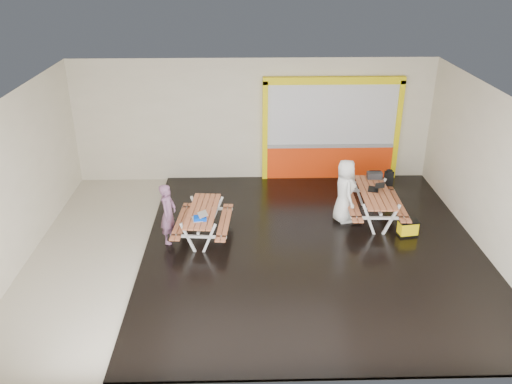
{
  "coord_description": "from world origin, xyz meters",
  "views": [
    {
      "loc": [
        -0.29,
        -10.17,
        6.15
      ],
      "look_at": [
        0.0,
        0.9,
        1.0
      ],
      "focal_mm": 36.88,
      "sensor_mm": 36.0,
      "label": 1
    }
  ],
  "objects_px": {
    "toolbox": "(374,175)",
    "backpack": "(389,178)",
    "picnic_table_right": "(374,198)",
    "laptop_left": "(199,217)",
    "dark_case": "(354,217)",
    "laptop_right": "(376,188)",
    "fluke_bag": "(408,228)",
    "person_left": "(168,214)",
    "picnic_table_left": "(203,217)",
    "blue_pouch": "(200,218)",
    "person_right": "(345,191)"
  },
  "relations": [
    {
      "from": "picnic_table_right",
      "to": "fluke_bag",
      "type": "xyz_separation_m",
      "value": [
        0.62,
        -0.84,
        -0.38
      ]
    },
    {
      "from": "person_left",
      "to": "laptop_left",
      "type": "xyz_separation_m",
      "value": [
        0.71,
        -0.22,
        0.01
      ]
    },
    {
      "from": "person_right",
      "to": "laptop_left",
      "type": "relative_size",
      "value": 4.02
    },
    {
      "from": "picnic_table_left",
      "to": "person_right",
      "type": "bearing_deg",
      "value": 12.02
    },
    {
      "from": "fluke_bag",
      "to": "blue_pouch",
      "type": "bearing_deg",
      "value": -175.27
    },
    {
      "from": "toolbox",
      "to": "backpack",
      "type": "xyz_separation_m",
      "value": [
        0.43,
        0.18,
        -0.15
      ]
    },
    {
      "from": "person_left",
      "to": "toolbox",
      "type": "relative_size",
      "value": 3.67
    },
    {
      "from": "backpack",
      "to": "picnic_table_left",
      "type": "bearing_deg",
      "value": -159.92
    },
    {
      "from": "person_left",
      "to": "laptop_left",
      "type": "bearing_deg",
      "value": -94.65
    },
    {
      "from": "picnic_table_left",
      "to": "laptop_right",
      "type": "distance_m",
      "value": 4.25
    },
    {
      "from": "picnic_table_left",
      "to": "dark_case",
      "type": "bearing_deg",
      "value": 11.45
    },
    {
      "from": "laptop_right",
      "to": "toolbox",
      "type": "bearing_deg",
      "value": 79.44
    },
    {
      "from": "picnic_table_right",
      "to": "laptop_left",
      "type": "distance_m",
      "value": 4.34
    },
    {
      "from": "picnic_table_right",
      "to": "backpack",
      "type": "xyz_separation_m",
      "value": [
        0.59,
        0.96,
        0.13
      ]
    },
    {
      "from": "laptop_left",
      "to": "fluke_bag",
      "type": "bearing_deg",
      "value": 4.25
    },
    {
      "from": "picnic_table_left",
      "to": "fluke_bag",
      "type": "height_order",
      "value": "picnic_table_left"
    },
    {
      "from": "blue_pouch",
      "to": "toolbox",
      "type": "xyz_separation_m",
      "value": [
        4.31,
        2.02,
        0.12
      ]
    },
    {
      "from": "person_left",
      "to": "person_right",
      "type": "distance_m",
      "value": 4.23
    },
    {
      "from": "person_right",
      "to": "toolbox",
      "type": "distance_m",
      "value": 1.23
    },
    {
      "from": "toolbox",
      "to": "backpack",
      "type": "height_order",
      "value": "toolbox"
    },
    {
      "from": "toolbox",
      "to": "backpack",
      "type": "distance_m",
      "value": 0.49
    },
    {
      "from": "picnic_table_right",
      "to": "person_right",
      "type": "xyz_separation_m",
      "value": [
        -0.75,
        -0.04,
        0.22
      ]
    },
    {
      "from": "blue_pouch",
      "to": "toolbox",
      "type": "bearing_deg",
      "value": 25.09
    },
    {
      "from": "dark_case",
      "to": "laptop_right",
      "type": "bearing_deg",
      "value": 12.3
    },
    {
      "from": "picnic_table_right",
      "to": "fluke_bag",
      "type": "distance_m",
      "value": 1.11
    },
    {
      "from": "picnic_table_right",
      "to": "blue_pouch",
      "type": "height_order",
      "value": "picnic_table_right"
    },
    {
      "from": "dark_case",
      "to": "blue_pouch",
      "type": "bearing_deg",
      "value": -161.78
    },
    {
      "from": "dark_case",
      "to": "picnic_table_right",
      "type": "bearing_deg",
      "value": 2.24
    },
    {
      "from": "picnic_table_left",
      "to": "fluke_bag",
      "type": "bearing_deg",
      "value": -0.91
    },
    {
      "from": "laptop_left",
      "to": "picnic_table_right",
      "type": "bearing_deg",
      "value": 15.95
    },
    {
      "from": "person_left",
      "to": "toolbox",
      "type": "bearing_deg",
      "value": -58.34
    },
    {
      "from": "picnic_table_left",
      "to": "laptop_right",
      "type": "bearing_deg",
      "value": 11.56
    },
    {
      "from": "dark_case",
      "to": "picnic_table_left",
      "type": "bearing_deg",
      "value": -168.55
    },
    {
      "from": "picnic_table_right",
      "to": "laptop_right",
      "type": "bearing_deg",
      "value": 71.67
    },
    {
      "from": "person_left",
      "to": "backpack",
      "type": "distance_m",
      "value": 5.8
    },
    {
      "from": "picnic_table_left",
      "to": "blue_pouch",
      "type": "relative_size",
      "value": 6.84
    },
    {
      "from": "picnic_table_left",
      "to": "picnic_table_right",
      "type": "bearing_deg",
      "value": 10.44
    },
    {
      "from": "picnic_table_left",
      "to": "picnic_table_right",
      "type": "relative_size",
      "value": 0.93
    },
    {
      "from": "laptop_left",
      "to": "dark_case",
      "type": "distance_m",
      "value": 3.94
    },
    {
      "from": "toolbox",
      "to": "backpack",
      "type": "bearing_deg",
      "value": 22.44
    },
    {
      "from": "fluke_bag",
      "to": "laptop_right",
      "type": "bearing_deg",
      "value": 122.73
    },
    {
      "from": "toolbox",
      "to": "dark_case",
      "type": "distance_m",
      "value": 1.28
    },
    {
      "from": "picnic_table_left",
      "to": "person_left",
      "type": "height_order",
      "value": "person_left"
    },
    {
      "from": "toolbox",
      "to": "picnic_table_right",
      "type": "bearing_deg",
      "value": -101.47
    },
    {
      "from": "picnic_table_right",
      "to": "fluke_bag",
      "type": "height_order",
      "value": "picnic_table_right"
    },
    {
      "from": "fluke_bag",
      "to": "laptop_left",
      "type": "bearing_deg",
      "value": -175.75
    },
    {
      "from": "picnic_table_right",
      "to": "backpack",
      "type": "relative_size",
      "value": 4.92
    },
    {
      "from": "picnic_table_right",
      "to": "laptop_left",
      "type": "relative_size",
      "value": 5.15
    },
    {
      "from": "laptop_right",
      "to": "fluke_bag",
      "type": "xyz_separation_m",
      "value": [
        0.6,
        -0.93,
        -0.62
      ]
    },
    {
      "from": "laptop_right",
      "to": "picnic_table_left",
      "type": "bearing_deg",
      "value": -168.44
    }
  ]
}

